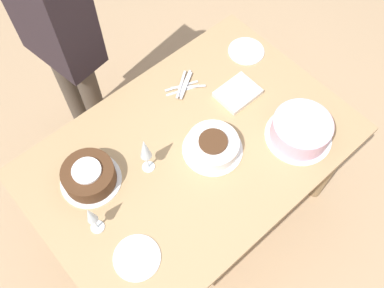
{
  "coord_description": "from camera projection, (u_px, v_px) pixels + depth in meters",
  "views": [
    {
      "loc": [
        0.61,
        0.69,
        2.45
      ],
      "look_at": [
        0.0,
        0.0,
        0.82
      ],
      "focal_mm": 40.0,
      "sensor_mm": 36.0,
      "label": 1
    }
  ],
  "objects": [
    {
      "name": "cake_back_decorated",
      "position": [
        301.0,
        130.0,
        1.9
      ],
      "size": [
        0.31,
        0.31,
        0.11
      ],
      "color": "white",
      "rests_on": "dining_table"
    },
    {
      "name": "napkin_stack",
      "position": [
        238.0,
        93.0,
        2.05
      ],
      "size": [
        0.2,
        0.15,
        0.03
      ],
      "color": "silver",
      "rests_on": "dining_table"
    },
    {
      "name": "cake_front_chocolate",
      "position": [
        89.0,
        176.0,
        1.8
      ],
      "size": [
        0.26,
        0.26,
        0.1
      ],
      "color": "white",
      "rests_on": "dining_table"
    },
    {
      "name": "dessert_plate_left",
      "position": [
        246.0,
        51.0,
        2.19
      ],
      "size": [
        0.19,
        0.19,
        0.01
      ],
      "color": "silver",
      "rests_on": "dining_table"
    },
    {
      "name": "dessert_plate_right",
      "position": [
        137.0,
        258.0,
        1.67
      ],
      "size": [
        0.19,
        0.19,
        0.01
      ],
      "color": "silver",
      "rests_on": "dining_table"
    },
    {
      "name": "cake_center_white",
      "position": [
        213.0,
        146.0,
        1.88
      ],
      "size": [
        0.27,
        0.27,
        0.08
      ],
      "color": "white",
      "rests_on": "dining_table"
    },
    {
      "name": "wine_glass_near",
      "position": [
        145.0,
        150.0,
        1.73
      ],
      "size": [
        0.06,
        0.06,
        0.23
      ],
      "color": "silver",
      "rests_on": "dining_table"
    },
    {
      "name": "wine_glass_far",
      "position": [
        91.0,
        216.0,
        1.62
      ],
      "size": [
        0.06,
        0.06,
        0.2
      ],
      "color": "silver",
      "rests_on": "dining_table"
    },
    {
      "name": "fork_pile",
      "position": [
        184.0,
        86.0,
        2.08
      ],
      "size": [
        0.19,
        0.14,
        0.02
      ],
      "color": "silver",
      "rests_on": "dining_table"
    },
    {
      "name": "person_cutting",
      "position": [
        55.0,
        25.0,
        2.01
      ],
      "size": [
        0.27,
        0.43,
        1.62
      ],
      "rotation": [
        0.0,
        0.0,
        1.71
      ],
      "color": "#4C4238",
      "rests_on": "ground_plane"
    },
    {
      "name": "dining_table",
      "position": [
        192.0,
        161.0,
        2.01
      ],
      "size": [
        1.44,
        0.97,
        0.77
      ],
      "color": "tan",
      "rests_on": "ground_plane"
    },
    {
      "name": "ground_plane",
      "position": [
        192.0,
        210.0,
        2.59
      ],
      "size": [
        12.0,
        12.0,
        0.0
      ],
      "primitive_type": "plane",
      "color": "tan"
    }
  ]
}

